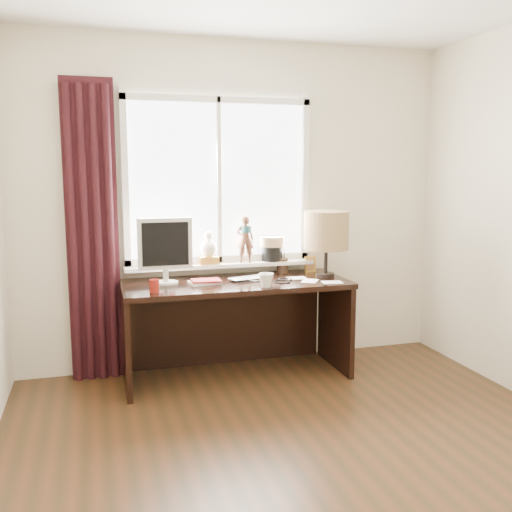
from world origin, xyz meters
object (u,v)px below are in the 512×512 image
object	(u,v)px
laptop	(249,279)
mug	(266,280)
table_lamp	(326,231)
desk	(233,310)
monitor	(165,247)
red_cup	(154,286)

from	to	relation	value
laptop	mug	size ratio (longest dim) A/B	2.87
mug	table_lamp	size ratio (longest dim) A/B	0.21
mug	desk	xyz separation A→B (m)	(-0.16, 0.36, -0.30)
laptop	mug	xyz separation A→B (m)	(0.05, -0.28, 0.04)
desk	table_lamp	distance (m)	0.95
desk	monitor	bearing A→B (deg)	-176.42
laptop	red_cup	world-z (taller)	red_cup
red_cup	monitor	bearing A→B (deg)	67.21
laptop	desk	world-z (taller)	laptop
desk	red_cup	bearing A→B (deg)	-154.30
desk	monitor	xyz separation A→B (m)	(-0.52, -0.03, 0.52)
laptop	table_lamp	size ratio (longest dim) A/B	0.60
mug	desk	world-z (taller)	mug
mug	table_lamp	bearing A→B (deg)	23.52
laptop	table_lamp	distance (m)	0.71
red_cup	mug	bearing A→B (deg)	-3.99
monitor	red_cup	bearing A→B (deg)	-112.79
mug	table_lamp	xyz separation A→B (m)	(0.57, 0.25, 0.31)
mug	red_cup	size ratio (longest dim) A/B	1.22
table_lamp	laptop	bearing A→B (deg)	176.49
monitor	mug	bearing A→B (deg)	-25.79
red_cup	table_lamp	size ratio (longest dim) A/B	0.17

